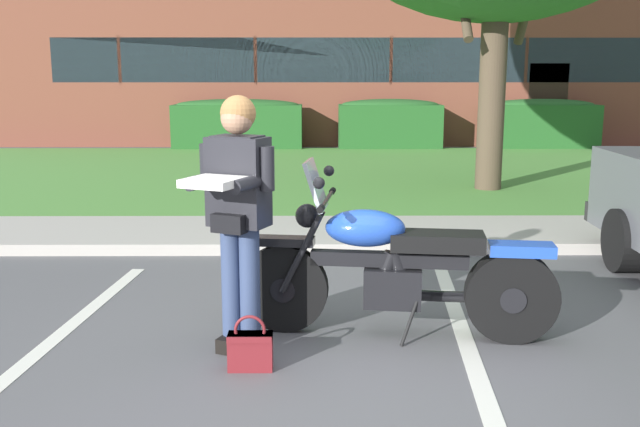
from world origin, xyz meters
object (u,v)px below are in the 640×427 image
object	(u,v)px
hedge_left	(238,123)
hedge_center_left	(390,123)
motorcycle	(407,269)
hedge_center_right	(541,123)
rider_person	(237,204)
handbag	(250,348)
brick_building	(376,66)

from	to	relation	value
hedge_left	hedge_center_left	size ratio (longest dim) A/B	1.26
hedge_left	motorcycle	bearing A→B (deg)	-78.75
hedge_left	hedge_center_right	bearing A→B (deg)	0.00
motorcycle	hedge_left	distance (m)	12.99
rider_person	hedge_center_right	bearing A→B (deg)	64.97
motorcycle	handbag	bearing A→B (deg)	-151.01
brick_building	hedge_center_right	bearing A→B (deg)	-54.73
motorcycle	rider_person	distance (m)	1.29
hedge_center_left	hedge_center_right	distance (m)	3.73
motorcycle	hedge_center_right	distance (m)	13.66
handbag	hedge_center_right	distance (m)	14.62
hedge_center_left	brick_building	xyz separation A→B (m)	(0.08, 5.16, 1.43)
hedge_center_right	hedge_left	bearing A→B (deg)	180.00
rider_person	hedge_center_left	size ratio (longest dim) A/B	0.68
handbag	hedge_center_right	bearing A→B (deg)	65.84
handbag	brick_building	size ratio (longest dim) A/B	0.02
hedge_center_left	hedge_center_right	size ratio (longest dim) A/B	0.93
motorcycle	handbag	world-z (taller)	motorcycle
handbag	hedge_center_left	world-z (taller)	hedge_center_left
hedge_center_right	hedge_center_left	bearing A→B (deg)	180.00
motorcycle	brick_building	bearing A→B (deg)	85.94
motorcycle	handbag	distance (m)	1.26
rider_person	motorcycle	bearing A→B (deg)	13.22
rider_person	hedge_center_right	size ratio (longest dim) A/B	0.63
hedge_center_right	rider_person	bearing A→B (deg)	-115.03
hedge_center_right	brick_building	world-z (taller)	brick_building
rider_person	hedge_center_right	xyz separation A→B (m)	(6.08, 13.01, -0.36)
hedge_center_left	hedge_center_right	xyz separation A→B (m)	(3.73, -0.00, 0.00)
hedge_center_left	brick_building	bearing A→B (deg)	89.15
hedge_left	hedge_center_right	size ratio (longest dim) A/B	1.17
rider_person	hedge_center_right	distance (m)	14.36
rider_person	handbag	bearing A→B (deg)	-73.00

